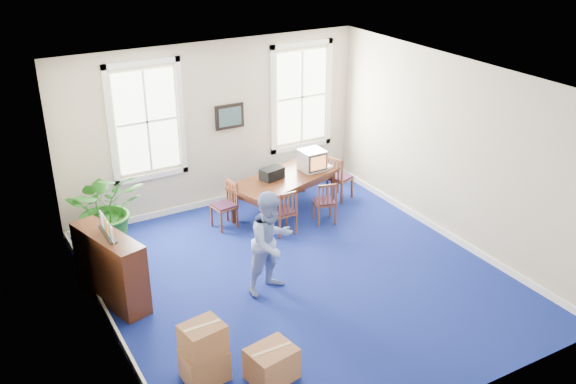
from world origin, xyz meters
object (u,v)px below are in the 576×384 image
conference_table (285,195)px  cardboard_boxes (216,341)px  crt_tv (312,160)px  man (271,243)px  credenza (111,268)px  chair_near_left (283,211)px  potted_plant (107,208)px

conference_table → cardboard_boxes: size_ratio=1.48×
crt_tv → man: size_ratio=0.30×
man → credenza: man is taller
man → conference_table: bearing=43.2°
credenza → conference_table: bearing=4.0°
chair_near_left → man: 1.89m
crt_tv → cardboard_boxes: bearing=-136.6°
conference_table → chair_near_left: bearing=-138.2°
chair_near_left → cardboard_boxes: size_ratio=0.59×
conference_table → crt_tv: crt_tv is taller
potted_plant → cardboard_boxes: bearing=-85.5°
conference_table → potted_plant: potted_plant is taller
man → potted_plant: bearing=111.1°
credenza → crt_tv: bearing=1.8°
crt_tv → cardboard_boxes: size_ratio=0.33×
crt_tv → credenza: 4.56m
crt_tv → man: bearing=-134.1°
conference_table → man: 2.74m
man → cardboard_boxes: size_ratio=1.12×
potted_plant → chair_near_left: bearing=-20.7°
credenza → cardboard_boxes: 2.30m
conference_table → credenza: size_ratio=1.51×
chair_near_left → potted_plant: (-2.83, 1.07, 0.29)m
crt_tv → potted_plant: 3.92m
chair_near_left → credenza: credenza is taller
cardboard_boxes → potted_plant: bearing=94.5°
crt_tv → chair_near_left: (-1.07, -0.78, -0.50)m
credenza → potted_plant: potted_plant is taller
credenza → cardboard_boxes: bearing=-87.7°
conference_table → cardboard_boxes: 4.61m
crt_tv → chair_near_left: 1.42m
crt_tv → potted_plant: potted_plant is taller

